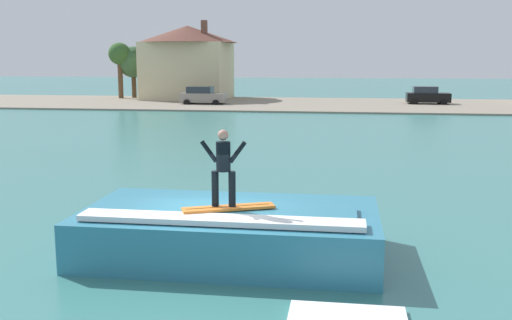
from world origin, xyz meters
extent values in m
plane|color=#387875|center=(0.00, 0.00, 0.00)|extent=(260.00, 260.00, 0.00)
cube|color=teal|center=(0.44, 0.33, 0.55)|extent=(6.83, 3.72, 1.11)
cube|color=teal|center=(0.44, -0.13, 1.17)|extent=(5.80, 1.67, 0.12)
cube|color=white|center=(0.44, -0.88, 1.19)|extent=(6.14, 0.67, 0.12)
cube|color=orange|center=(0.50, -0.18, 1.28)|extent=(2.07, 1.20, 0.06)
cube|color=black|center=(0.50, -0.18, 1.30)|extent=(1.77, 0.80, 0.01)
cylinder|color=black|center=(0.20, -0.17, 1.71)|extent=(0.16, 0.16, 0.80)
cylinder|color=black|center=(0.58, -0.17, 1.71)|extent=(0.16, 0.16, 0.80)
cylinder|color=black|center=(0.39, -0.17, 2.44)|extent=(0.32, 0.32, 0.66)
sphere|color=tan|center=(0.39, -0.17, 2.92)|extent=(0.24, 0.24, 0.24)
cylinder|color=black|center=(0.07, -0.17, 2.54)|extent=(0.40, 0.10, 0.50)
cylinder|color=black|center=(0.71, -0.17, 2.54)|extent=(0.40, 0.10, 0.50)
cube|color=gray|center=(0.00, 46.32, 0.08)|extent=(120.00, 18.02, 0.15)
cube|color=gray|center=(-10.74, 44.29, 0.77)|extent=(4.42, 1.93, 0.90)
cube|color=#262D38|center=(-11.07, 44.29, 1.54)|extent=(2.43, 1.74, 0.64)
cylinder|color=black|center=(-9.30, 45.31, 0.32)|extent=(0.64, 0.22, 0.64)
cylinder|color=black|center=(-9.30, 43.27, 0.32)|extent=(0.64, 0.22, 0.64)
cylinder|color=black|center=(-12.17, 45.31, 0.32)|extent=(0.64, 0.22, 0.64)
cylinder|color=black|center=(-12.17, 43.27, 0.32)|extent=(0.64, 0.22, 0.64)
cube|color=black|center=(11.18, 47.66, 0.77)|extent=(4.18, 1.82, 0.90)
cube|color=#262D38|center=(10.87, 47.66, 1.54)|extent=(2.30, 1.64, 0.64)
cylinder|color=black|center=(12.54, 48.62, 0.32)|extent=(0.64, 0.22, 0.64)
cylinder|color=black|center=(12.54, 46.70, 0.32)|extent=(0.64, 0.22, 0.64)
cylinder|color=black|center=(9.82, 48.62, 0.32)|extent=(0.64, 0.22, 0.64)
cylinder|color=black|center=(9.82, 46.70, 0.32)|extent=(0.64, 0.22, 0.64)
cube|color=beige|center=(-14.30, 51.95, 3.15)|extent=(8.86, 8.54, 6.29)
cone|color=brown|center=(-14.30, 51.95, 7.22)|extent=(10.98, 10.98, 1.85)
cube|color=brown|center=(-12.09, 50.67, 7.72)|extent=(0.60, 0.60, 1.80)
cylinder|color=brown|center=(-20.78, 52.32, 1.56)|extent=(0.52, 0.52, 3.12)
sphere|color=#375C35|center=(-20.78, 52.32, 4.17)|extent=(3.51, 3.51, 3.51)
cylinder|color=brown|center=(-21.93, 51.19, 2.18)|extent=(0.55, 0.55, 4.35)
sphere|color=#325A28|center=(-21.93, 51.19, 5.09)|extent=(2.46, 2.46, 2.46)
camera|label=1|loc=(3.00, -12.79, 4.57)|focal=41.54mm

